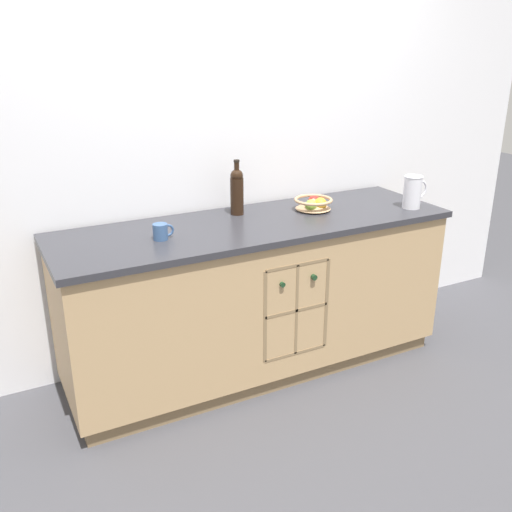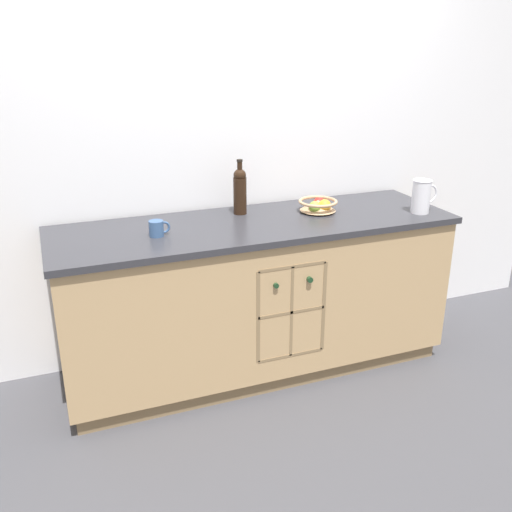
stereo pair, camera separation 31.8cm
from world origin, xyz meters
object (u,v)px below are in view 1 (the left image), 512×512
Objects in this scene: standing_wine_bottle at (237,190)px; ceramic_mug at (161,232)px; fruit_bowl at (314,203)px; white_pitcher at (413,191)px.

ceramic_mug is at bearing -156.86° from standing_wine_bottle.
white_pitcher is at bearing -22.14° from fruit_bowl.
white_pitcher is 0.62× the size of standing_wine_bottle.
white_pitcher is (0.54, -0.22, 0.06)m from fruit_bowl.
white_pitcher is at bearing -19.99° from standing_wine_bottle.
standing_wine_bottle is (0.53, 0.22, 0.10)m from ceramic_mug.
fruit_bowl is at bearing 157.86° from white_pitcher.
fruit_bowl is 0.59m from white_pitcher.
standing_wine_bottle is (-0.97, 0.35, 0.04)m from white_pitcher.
standing_wine_bottle is (-0.43, 0.13, 0.10)m from fruit_bowl.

